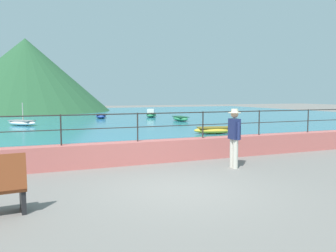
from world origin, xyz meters
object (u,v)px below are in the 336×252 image
at_px(person_walking, 234,135).
at_px(boat_3, 101,116).
at_px(boat_0, 151,114).
at_px(boat_5, 180,118).
at_px(boat_2, 22,123).
at_px(boat_4, 215,130).

distance_m(person_walking, boat_3, 22.56).
relative_size(person_walking, boat_3, 0.72).
xyz_separation_m(person_walking, boat_0, (5.24, 22.21, -0.65)).
xyz_separation_m(person_walking, boat_5, (5.82, 16.76, -0.72)).
bearing_deg(boat_3, person_walking, -91.34).
distance_m(person_walking, boat_2, 17.99).
distance_m(boat_3, boat_5, 7.84).
bearing_deg(boat_5, boat_4, -102.71).
relative_size(person_walking, boat_5, 0.75).
height_order(boat_0, boat_2, boat_2).
height_order(person_walking, boat_2, person_walking).
bearing_deg(boat_2, boat_5, -0.90).
bearing_deg(boat_3, boat_4, -77.69).
xyz_separation_m(boat_4, boat_5, (2.05, 9.09, 0.00)).
bearing_deg(boat_5, boat_0, 96.09).
relative_size(boat_3, boat_4, 0.99).
bearing_deg(person_walking, boat_0, 76.73).
distance_m(person_walking, boat_4, 8.58).
xyz_separation_m(person_walking, boat_3, (0.53, 22.54, -0.72)).
bearing_deg(person_walking, boat_2, 109.46).
bearing_deg(boat_4, person_walking, -116.17).
bearing_deg(boat_5, boat_2, 179.10).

